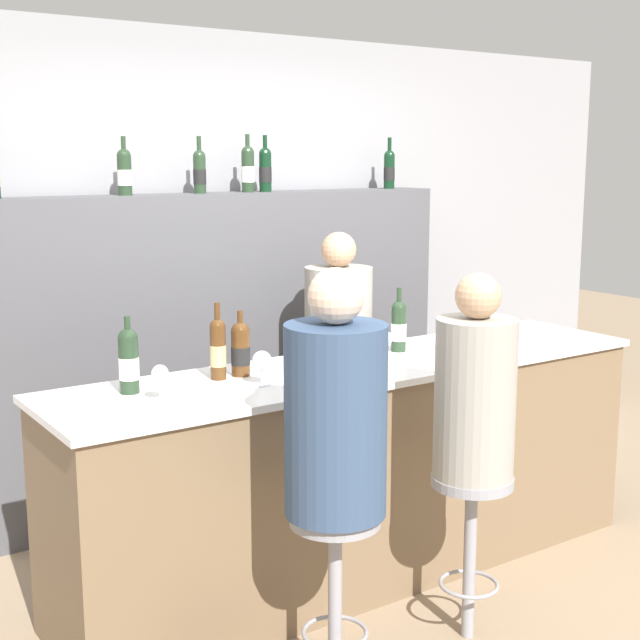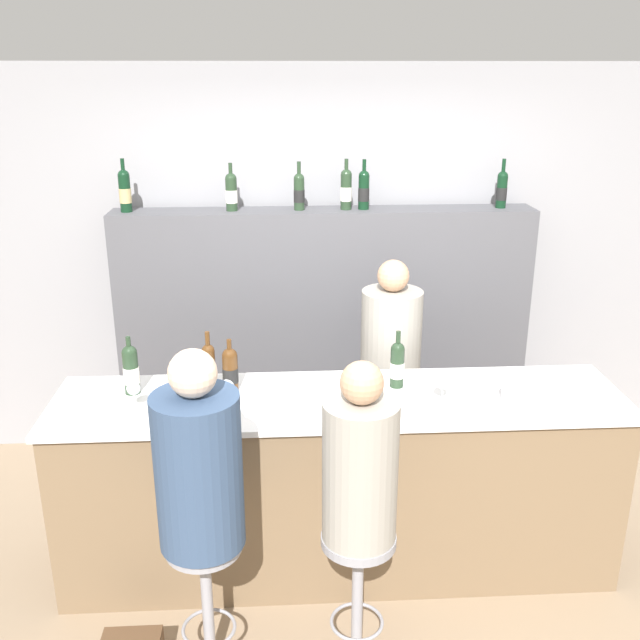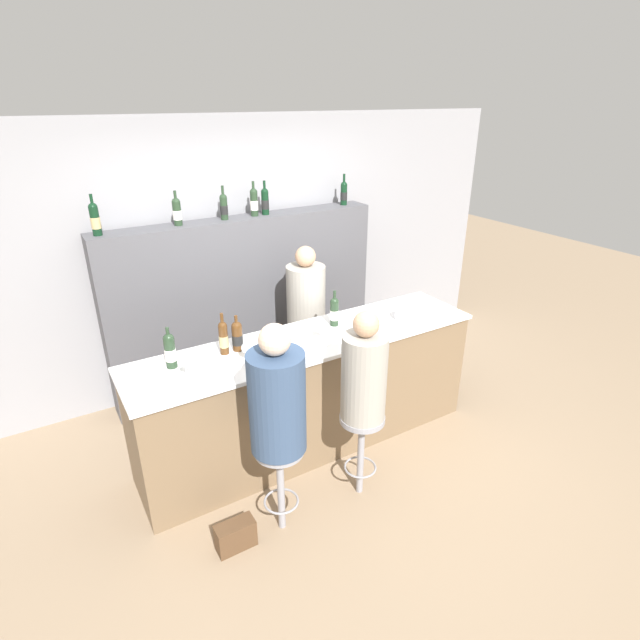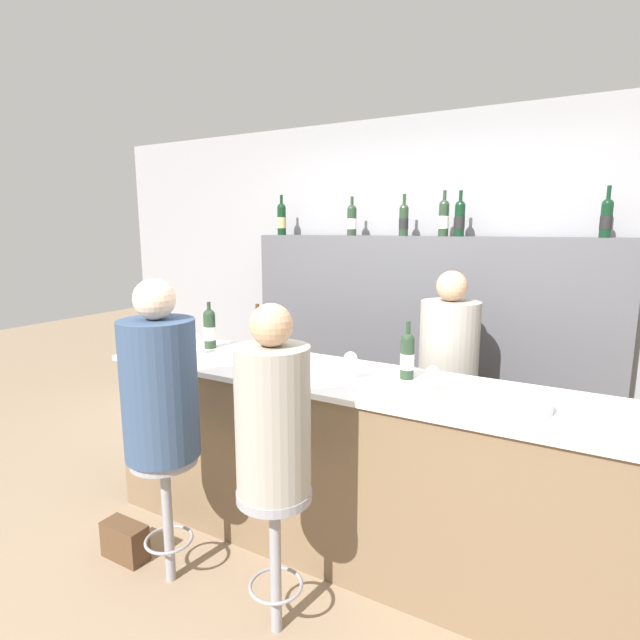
# 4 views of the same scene
# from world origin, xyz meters

# --- Properties ---
(ground_plane) EXTENTS (16.00, 16.00, 0.00)m
(ground_plane) POSITION_xyz_m (0.00, 0.00, 0.00)
(ground_plane) COLOR #8C755B
(wall_back) EXTENTS (6.40, 0.05, 2.60)m
(wall_back) POSITION_xyz_m (0.00, 1.79, 1.30)
(wall_back) COLOR gray
(wall_back) RESTS_ON ground_plane
(bar_counter) EXTENTS (2.88, 0.67, 1.00)m
(bar_counter) POSITION_xyz_m (0.00, 0.32, 0.50)
(bar_counter) COLOR brown
(bar_counter) RESTS_ON ground_plane
(back_bar_cabinet) EXTENTS (2.69, 0.28, 1.71)m
(back_bar_cabinet) POSITION_xyz_m (0.00, 1.56, 0.86)
(back_bar_cabinet) COLOR #4C4C51
(back_bar_cabinet) RESTS_ON ground_plane
(wine_bottle_counter_0) EXTENTS (0.08, 0.08, 0.31)m
(wine_bottle_counter_0) POSITION_xyz_m (-1.05, 0.43, 1.13)
(wine_bottle_counter_0) COLOR #233823
(wine_bottle_counter_0) RESTS_ON bar_counter
(wine_bottle_counter_1) EXTENTS (0.07, 0.07, 0.32)m
(wine_bottle_counter_1) POSITION_xyz_m (-0.66, 0.43, 1.13)
(wine_bottle_counter_1) COLOR #4C2D14
(wine_bottle_counter_1) RESTS_ON bar_counter
(wine_bottle_counter_2) EXTENTS (0.08, 0.08, 0.28)m
(wine_bottle_counter_2) POSITION_xyz_m (-0.55, 0.43, 1.11)
(wine_bottle_counter_2) COLOR #4C2D14
(wine_bottle_counter_2) RESTS_ON bar_counter
(wine_bottle_counter_3) EXTENTS (0.07, 0.07, 0.30)m
(wine_bottle_counter_3) POSITION_xyz_m (0.30, 0.43, 1.12)
(wine_bottle_counter_3) COLOR #233823
(wine_bottle_counter_3) RESTS_ON bar_counter
(wine_bottle_backbar_0) EXTENTS (0.07, 0.07, 0.33)m
(wine_bottle_backbar_0) POSITION_xyz_m (-1.23, 1.56, 1.85)
(wine_bottle_backbar_0) COLOR black
(wine_bottle_backbar_0) RESTS_ON back_bar_cabinet
(wine_bottle_backbar_1) EXTENTS (0.07, 0.07, 0.30)m
(wine_bottle_backbar_1) POSITION_xyz_m (-0.58, 1.56, 1.83)
(wine_bottle_backbar_1) COLOR #233823
(wine_bottle_backbar_1) RESTS_ON back_bar_cabinet
(wine_bottle_backbar_2) EXTENTS (0.07, 0.07, 0.30)m
(wine_bottle_backbar_2) POSITION_xyz_m (-0.16, 1.56, 1.83)
(wine_bottle_backbar_2) COLOR #233823
(wine_bottle_backbar_2) RESTS_ON back_bar_cabinet
(wine_bottle_backbar_3) EXTENTS (0.07, 0.07, 0.32)m
(wine_bottle_backbar_3) POSITION_xyz_m (0.14, 1.56, 1.84)
(wine_bottle_backbar_3) COLOR #233823
(wine_bottle_backbar_3) RESTS_ON back_bar_cabinet
(wine_bottle_backbar_4) EXTENTS (0.07, 0.07, 0.31)m
(wine_bottle_backbar_4) POSITION_xyz_m (0.25, 1.56, 1.84)
(wine_bottle_backbar_4) COLOR black
(wine_bottle_backbar_4) RESTS_ON back_bar_cabinet
(wine_bottle_backbar_5) EXTENTS (0.07, 0.07, 0.31)m
(wine_bottle_backbar_5) POSITION_xyz_m (1.13, 1.56, 1.83)
(wine_bottle_backbar_5) COLOR black
(wine_bottle_backbar_5) RESTS_ON back_bar_cabinet
(wine_glass_0) EXTENTS (0.07, 0.07, 0.14)m
(wine_glass_0) POSITION_xyz_m (-1.00, 0.24, 1.10)
(wine_glass_0) COLOR silver
(wine_glass_0) RESTS_ON bar_counter
(wine_glass_1) EXTENTS (0.08, 0.08, 0.14)m
(wine_glass_1) POSITION_xyz_m (-0.56, 0.24, 1.09)
(wine_glass_1) COLOR silver
(wine_glass_1) RESTS_ON bar_counter
(wine_glass_2) EXTENTS (0.08, 0.08, 0.16)m
(wine_glass_2) POSITION_xyz_m (0.07, 0.24, 1.11)
(wine_glass_2) COLOR silver
(wine_glass_2) RESTS_ON bar_counter
(wine_glass_3) EXTENTS (0.07, 0.07, 0.14)m
(wine_glass_3) POSITION_xyz_m (0.50, 0.24, 1.10)
(wine_glass_3) COLOR silver
(wine_glass_3) RESTS_ON bar_counter
(metal_bowl) EXTENTS (0.22, 0.22, 0.07)m
(metal_bowl) POSITION_xyz_m (0.91, 0.23, 1.03)
(metal_bowl) COLOR #B7B7BC
(metal_bowl) RESTS_ON bar_counter
(bar_stool_left) EXTENTS (0.32, 0.32, 0.68)m
(bar_stool_left) POSITION_xyz_m (-0.63, -0.38, 0.52)
(bar_stool_left) COLOR gray
(bar_stool_left) RESTS_ON ground_plane
(guest_seated_left) EXTENTS (0.36, 0.36, 0.87)m
(guest_seated_left) POSITION_xyz_m (-0.63, -0.38, 1.05)
(guest_seated_left) COLOR #334766
(guest_seated_left) RESTS_ON bar_stool_left
(bar_stool_right) EXTENTS (0.32, 0.32, 0.68)m
(bar_stool_right) POSITION_xyz_m (0.02, -0.38, 0.52)
(bar_stool_right) COLOR gray
(bar_stool_right) RESTS_ON ground_plane
(guest_seated_right) EXTENTS (0.31, 0.31, 0.80)m
(guest_seated_right) POSITION_xyz_m (0.02, -0.38, 1.02)
(guest_seated_right) COLOR gray
(guest_seated_right) RESTS_ON bar_stool_right
(bartender) EXTENTS (0.36, 0.36, 1.52)m
(bartender) POSITION_xyz_m (0.36, 1.01, 0.69)
(bartender) COLOR gray
(bartender) RESTS_ON ground_plane
(handbag) EXTENTS (0.26, 0.12, 0.20)m
(handbag) POSITION_xyz_m (-0.97, -0.38, 0.10)
(handbag) COLOR #513823
(handbag) RESTS_ON ground_plane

